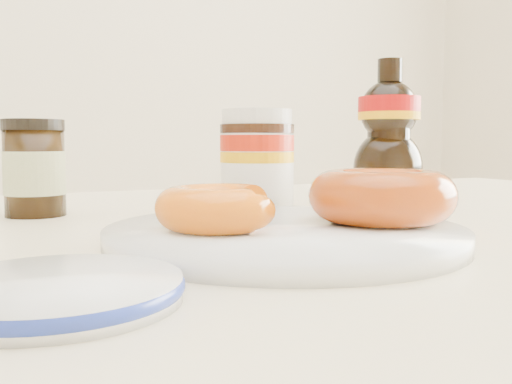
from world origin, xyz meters
name	(u,v)px	position (x,y,z in m)	size (l,w,h in m)	color
dining_table	(295,317)	(0.00, 0.10, 0.67)	(1.40, 0.90, 0.75)	beige
plate	(285,234)	(-0.05, 0.03, 0.76)	(0.27, 0.27, 0.01)	white
donut_bitten	(217,208)	(-0.10, 0.04, 0.78)	(0.09, 0.09, 0.03)	orange
donut_whole	(381,196)	(0.03, 0.02, 0.78)	(0.12, 0.12, 0.04)	#9D390A
nutella_jar	(257,158)	(0.01, 0.20, 0.81)	(0.08, 0.08, 0.11)	white
syrup_bottle	(389,131)	(0.22, 0.24, 0.84)	(0.09, 0.08, 0.18)	black
dark_jar	(35,169)	(-0.20, 0.28, 0.80)	(0.06, 0.06, 0.10)	black
blue_rim_saucer	(56,290)	(-0.22, -0.06, 0.76)	(0.12, 0.12, 0.01)	white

